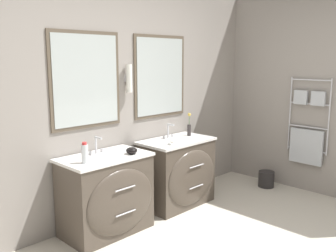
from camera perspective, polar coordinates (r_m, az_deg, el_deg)
wall_back at (r=4.12m, az=-7.49°, el=4.35°), size 5.88×0.15×2.60m
wall_right at (r=5.20m, az=19.32°, el=4.91°), size 0.13×3.71×2.60m
vanity_left at (r=3.80m, az=-9.18°, el=-10.17°), size 0.88×0.58×0.79m
vanity_right at (r=4.45m, az=1.59°, el=-6.96°), size 0.88×0.58×0.79m
faucet_left at (r=3.79m, az=-10.82°, el=-2.91°), size 0.17×0.11×0.18m
faucet_right at (r=4.44m, az=0.11°, el=-0.79°), size 0.17×0.11×0.18m
toiletry_bottle at (r=3.47m, az=-12.56°, el=-4.10°), size 0.06×0.06×0.20m
amenity_bowl at (r=3.74m, az=-5.56°, el=-3.75°), size 0.11×0.11×0.07m
flower_vase at (r=4.58m, az=3.24°, el=-0.15°), size 0.05×0.05×0.28m
soap_dish at (r=4.12m, az=0.63°, el=-2.61°), size 0.08×0.06×0.04m
waste_bin at (r=5.31m, az=14.75°, el=-7.77°), size 0.22×0.22×0.21m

